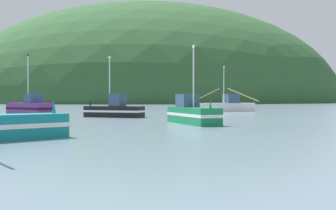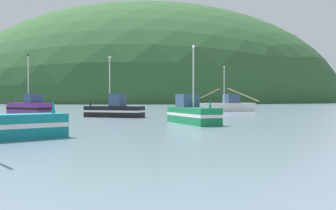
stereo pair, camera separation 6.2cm
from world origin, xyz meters
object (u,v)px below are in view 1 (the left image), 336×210
fishing_boat_green (192,113)px  fishing_boat_white (224,106)px  fishing_boat_black (114,110)px  fishing_boat_purple (30,108)px

fishing_boat_green → fishing_boat_white: 29.24m
fishing_boat_white → fishing_boat_black: size_ratio=2.24×
fishing_boat_purple → fishing_boat_black: bearing=-169.1°
fishing_boat_purple → fishing_boat_black: (9.04, -8.38, -0.10)m
fishing_boat_purple → fishing_boat_white: bearing=-117.5°
fishing_boat_white → fishing_boat_black: 22.87m
fishing_boat_green → fishing_boat_black: 13.23m
fishing_boat_green → fishing_boat_purple: bearing=-150.6°
fishing_boat_green → fishing_boat_white: size_ratio=0.48×
fishing_boat_green → fishing_boat_black: fishing_boat_black is taller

